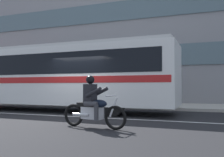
# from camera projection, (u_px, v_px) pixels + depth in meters

# --- Properties ---
(ground_plane) EXTENTS (60.00, 60.00, 0.00)m
(ground_plane) POSITION_uv_depth(u_px,v_px,m) (79.00, 115.00, 10.55)
(ground_plane) COLOR black
(sidewalk_curb) EXTENTS (28.00, 3.80, 0.15)m
(sidewalk_curb) POSITION_uv_depth(u_px,v_px,m) (117.00, 105.00, 15.33)
(sidewalk_curb) COLOR #B7B2A8
(sidewalk_curb) RESTS_ON ground_plane
(lane_center_stripe) EXTENTS (26.60, 0.14, 0.01)m
(lane_center_stripe) POSITION_uv_depth(u_px,v_px,m) (72.00, 116.00, 9.98)
(lane_center_stripe) COLOR silver
(lane_center_stripe) RESTS_ON ground_plane
(office_building_facade) EXTENTS (28.00, 0.89, 9.49)m
(office_building_facade) POSITION_uv_depth(u_px,v_px,m) (127.00, 38.00, 17.63)
(office_building_facade) COLOR gray
(office_building_facade) RESTS_ON ground_plane
(transit_bus) EXTENTS (11.46, 2.85, 3.22)m
(transit_bus) POSITION_uv_depth(u_px,v_px,m) (62.00, 74.00, 12.27)
(transit_bus) COLOR white
(transit_bus) RESTS_ON ground_plane
(motorcycle_with_rider) EXTENTS (2.13, 0.67, 1.56)m
(motorcycle_with_rider) POSITION_uv_depth(u_px,v_px,m) (93.00, 106.00, 7.24)
(motorcycle_with_rider) COLOR black
(motorcycle_with_rider) RESTS_ON ground_plane
(fire_hydrant) EXTENTS (0.22, 0.30, 0.75)m
(fire_hydrant) POSITION_uv_depth(u_px,v_px,m) (155.00, 99.00, 13.81)
(fire_hydrant) COLOR #4C8C3F
(fire_hydrant) RESTS_ON sidewalk_curb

